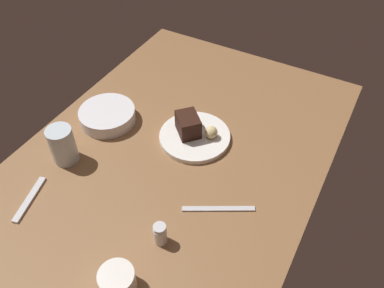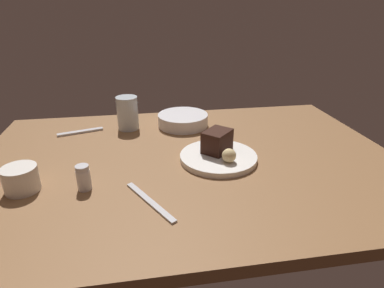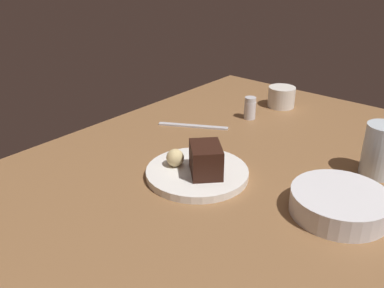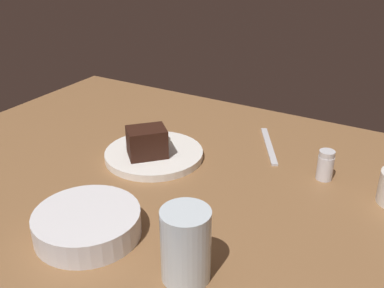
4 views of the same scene
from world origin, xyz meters
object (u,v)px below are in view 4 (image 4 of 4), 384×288
Objects in this scene: salt_shaker at (325,165)px; water_glass at (186,245)px; bread_roll at (159,134)px; butter_knife at (269,146)px; dessert_plate at (154,154)px; chocolate_cake_slice at (146,143)px; side_bowl at (87,224)px.

water_glass is at bearing -104.29° from salt_shaker.
bread_roll is 0.61× the size of salt_shaker.
dessert_plate is at bearing 102.75° from butter_knife.
chocolate_cake_slice reaches higher than dessert_plate.
salt_shaker is 17.45cm from butter_knife.
side_bowl is 48.49cm from butter_knife.
chocolate_cake_slice reaches higher than salt_shaker.
chocolate_cake_slice is 36.51cm from water_glass.
butter_knife is at bearing 31.36° from bread_roll.
salt_shaker is at bearing 19.39° from chocolate_cake_slice.
chocolate_cake_slice is 7.66cm from bread_roll.
chocolate_cake_slice is 26.61cm from side_bowl.
salt_shaker reaches higher than bread_roll.
salt_shaker is 0.55× the size of water_glass.
dessert_plate is 27.00cm from butter_knife.
dessert_plate is at bearing -70.64° from bread_roll.
water_glass is (25.40, -28.77, 4.91)cm from dessert_plate.
side_bowl is (6.24, -25.74, -2.62)cm from chocolate_cake_slice.
side_bowl is (6.15, -28.39, 1.35)cm from dessert_plate.
water_glass is (-9.82, -38.55, 2.62)cm from salt_shaker.
side_bowl is 0.93× the size of butter_knife.
chocolate_cake_slice is 29.24cm from butter_knife.
chocolate_cake_slice is 0.71× the size of water_glass.
side_bowl is at bearing -127.30° from salt_shaker.
water_glass is at bearing -51.07° from bread_roll.
salt_shaker is at bearing 7.77° from bread_roll.
bread_roll is at bearing 92.26° from butter_knife.
dessert_plate is 38.70cm from water_glass.
chocolate_cake_slice is 37.47cm from salt_shaker.
water_glass is 47.40cm from butter_knife.
butter_knife is (13.96, 46.40, -1.91)cm from side_bowl.
dessert_plate is at bearing 131.44° from water_glass.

